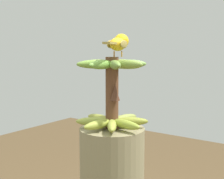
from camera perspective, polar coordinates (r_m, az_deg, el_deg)
The scene contains 2 objects.
banana_bunch at distance 1.18m, azimuth 0.01°, elevation -0.66°, with size 0.28×0.28×0.27m.
perched_bird at distance 1.19m, azimuth 1.33°, elevation 8.54°, with size 0.22×0.08×0.09m.
Camera 1 is at (-0.95, -0.68, 1.49)m, focal length 49.71 mm.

